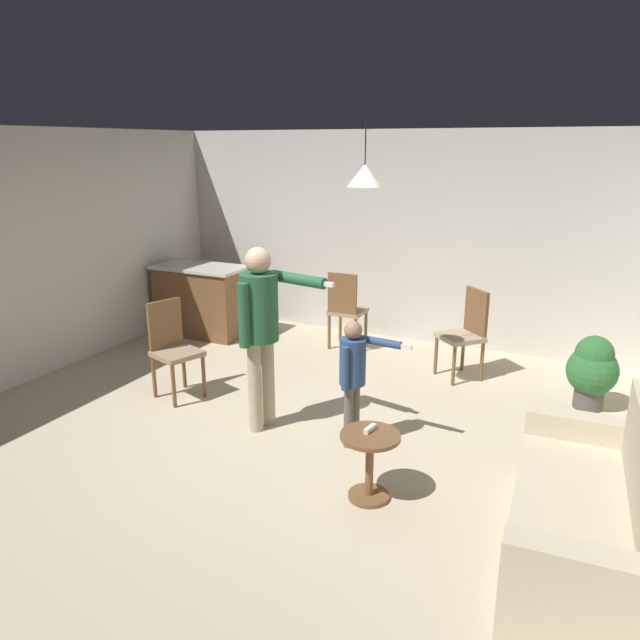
% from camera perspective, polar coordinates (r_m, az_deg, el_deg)
% --- Properties ---
extents(ground, '(7.68, 7.68, 0.00)m').
position_cam_1_polar(ground, '(5.48, -3.60, -10.94)').
color(ground, beige).
extents(wall_back, '(6.40, 0.10, 2.70)m').
position_cam_1_polar(wall_back, '(7.90, 7.63, 7.83)').
color(wall_back, beige).
rests_on(wall_back, ground).
extents(wall_left, '(0.10, 6.40, 2.70)m').
position_cam_1_polar(wall_left, '(7.11, -27.10, 5.21)').
color(wall_left, beige).
rests_on(wall_left, ground).
extents(couch_floral, '(0.94, 1.84, 1.00)m').
position_cam_1_polar(couch_floral, '(4.20, 24.82, -16.66)').
color(couch_floral, beige).
rests_on(couch_floral, ground).
extents(kitchen_counter, '(1.26, 0.66, 0.95)m').
position_cam_1_polar(kitchen_counter, '(8.29, -11.25, 1.90)').
color(kitchen_counter, brown).
rests_on(kitchen_counter, ground).
extents(side_table_by_couch, '(0.44, 0.44, 0.52)m').
position_cam_1_polar(side_table_by_couch, '(4.46, 4.77, -13.02)').
color(side_table_by_couch, brown).
rests_on(side_table_by_couch, ground).
extents(person_adult, '(0.86, 0.48, 1.68)m').
position_cam_1_polar(person_adult, '(5.26, -5.68, 0.08)').
color(person_adult, tan).
rests_on(person_adult, ground).
extents(person_child, '(0.60, 0.32, 1.12)m').
position_cam_1_polar(person_child, '(5.05, 3.24, -4.75)').
color(person_child, '#60564C').
rests_on(person_child, ground).
extents(dining_chair_by_counter, '(0.53, 0.53, 1.00)m').
position_cam_1_polar(dining_chair_by_counter, '(6.27, -13.90, -2.37)').
color(dining_chair_by_counter, brown).
rests_on(dining_chair_by_counter, ground).
extents(dining_chair_near_wall, '(0.42, 0.42, 1.00)m').
position_cam_1_polar(dining_chair_near_wall, '(7.51, 2.47, 1.23)').
color(dining_chair_near_wall, brown).
rests_on(dining_chair_near_wall, ground).
extents(dining_chair_centre_back, '(0.59, 0.59, 1.00)m').
position_cam_1_polar(dining_chair_centre_back, '(6.77, 13.80, -0.96)').
color(dining_chair_centre_back, brown).
rests_on(dining_chair_centre_back, ground).
extents(potted_plant_corner, '(0.49, 0.49, 0.75)m').
position_cam_1_polar(potted_plant_corner, '(6.42, 24.59, -4.27)').
color(potted_plant_corner, '#4C4742').
rests_on(potted_plant_corner, ground).
extents(spare_remote_on_table, '(0.06, 0.13, 0.04)m').
position_cam_1_polar(spare_remote_on_table, '(4.41, 4.80, -10.32)').
color(spare_remote_on_table, white).
rests_on(spare_remote_on_table, side_table_by_couch).
extents(ceiling_light_pendant, '(0.32, 0.32, 0.55)m').
position_cam_1_polar(ceiling_light_pendant, '(5.51, 4.31, 13.63)').
color(ceiling_light_pendant, silver).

